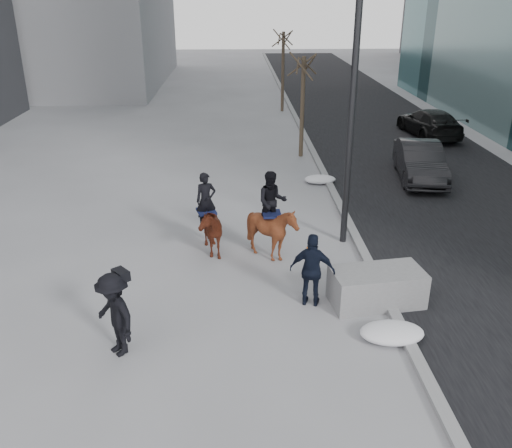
{
  "coord_description": "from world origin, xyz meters",
  "views": [
    {
      "loc": [
        -0.48,
        -10.73,
        6.64
      ],
      "look_at": [
        0.0,
        1.2,
        1.5
      ],
      "focal_mm": 38.0,
      "sensor_mm": 36.0,
      "label": 1
    }
  ],
  "objects_px": {
    "planter": "(377,287)",
    "mounted_right": "(272,225)",
    "car_near": "(420,162)",
    "mounted_left": "(207,224)"
  },
  "relations": [
    {
      "from": "car_near",
      "to": "mounted_left",
      "type": "xyz_separation_m",
      "value": [
        -7.82,
        -5.97,
        0.12
      ]
    },
    {
      "from": "planter",
      "to": "mounted_right",
      "type": "height_order",
      "value": "mounted_right"
    },
    {
      "from": "mounted_left",
      "to": "car_near",
      "type": "bearing_deg",
      "value": 37.34
    },
    {
      "from": "mounted_left",
      "to": "mounted_right",
      "type": "height_order",
      "value": "mounted_right"
    },
    {
      "from": "mounted_right",
      "to": "planter",
      "type": "bearing_deg",
      "value": -46.97
    },
    {
      "from": "car_near",
      "to": "mounted_right",
      "type": "distance_m",
      "value": 8.85
    },
    {
      "from": "car_near",
      "to": "mounted_right",
      "type": "height_order",
      "value": "mounted_right"
    },
    {
      "from": "car_near",
      "to": "planter",
      "type": "bearing_deg",
      "value": -105.17
    },
    {
      "from": "planter",
      "to": "mounted_left",
      "type": "bearing_deg",
      "value": 144.22
    },
    {
      "from": "planter",
      "to": "mounted_right",
      "type": "distance_m",
      "value": 3.34
    }
  ]
}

